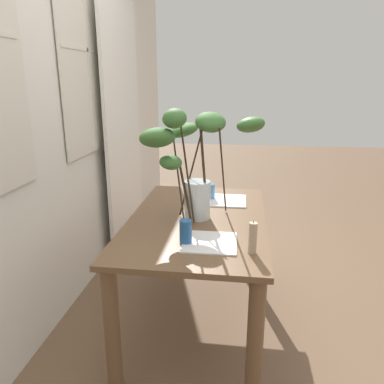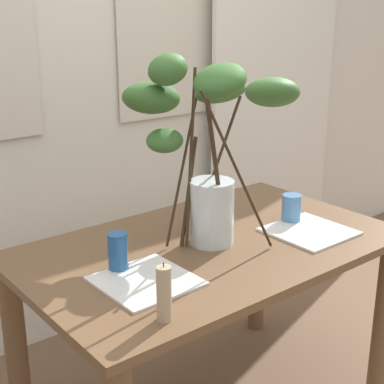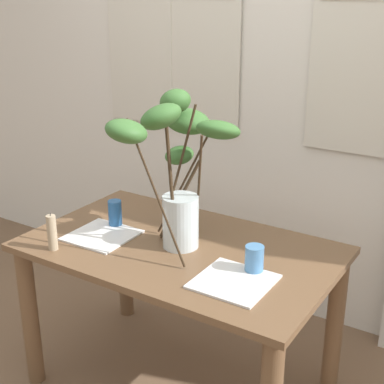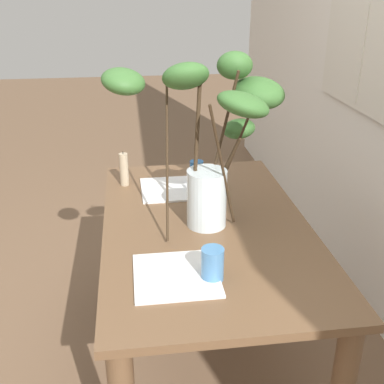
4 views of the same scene
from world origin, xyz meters
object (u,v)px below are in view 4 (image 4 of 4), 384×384
(drinking_glass_blue_right, at_px, (212,264))
(plate_square_right, at_px, (176,275))
(vase_with_branches, at_px, (216,128))
(pillar_candle, at_px, (124,169))
(dining_table, at_px, (206,254))
(plate_square_left, at_px, (171,189))
(drinking_glass_blue_left, at_px, (197,174))

(drinking_glass_blue_right, height_order, plate_square_right, drinking_glass_blue_right)
(vase_with_branches, bearing_deg, pillar_candle, -139.43)
(dining_table, height_order, plate_square_left, plate_square_left)
(dining_table, distance_m, vase_with_branches, 0.53)
(drinking_glass_blue_right, height_order, plate_square_left, drinking_glass_blue_right)
(plate_square_left, bearing_deg, dining_table, 16.91)
(vase_with_branches, distance_m, drinking_glass_blue_left, 0.47)
(plate_square_left, height_order, pillar_candle, pillar_candle)
(dining_table, bearing_deg, plate_square_left, -163.09)
(drinking_glass_blue_right, xyz_separation_m, plate_square_right, (-0.03, -0.11, -0.05))
(dining_table, relative_size, plate_square_right, 4.80)
(dining_table, relative_size, vase_with_branches, 1.81)
(dining_table, xyz_separation_m, drinking_glass_blue_left, (-0.37, 0.01, 0.20))
(pillar_candle, bearing_deg, vase_with_branches, 40.57)
(drinking_glass_blue_left, relative_size, plate_square_left, 0.46)
(plate_square_left, distance_m, plate_square_right, 0.70)
(vase_with_branches, xyz_separation_m, pillar_candle, (-0.41, -0.35, -0.31))
(drinking_glass_blue_left, distance_m, drinking_glass_blue_right, 0.75)
(dining_table, bearing_deg, vase_with_branches, 123.08)
(plate_square_left, bearing_deg, plate_square_right, -4.07)
(dining_table, xyz_separation_m, plate_square_right, (0.35, -0.16, 0.15))
(drinking_glass_blue_right, distance_m, pillar_candle, 0.86)
(plate_square_left, xyz_separation_m, plate_square_right, (0.70, -0.05, 0.00))
(drinking_glass_blue_right, bearing_deg, dining_table, 173.83)
(plate_square_right, xyz_separation_m, pillar_candle, (-0.78, -0.16, 0.07))
(vase_with_branches, bearing_deg, plate_square_right, -27.13)
(vase_with_branches, bearing_deg, drinking_glass_blue_right, -10.69)
(dining_table, height_order, plate_square_right, plate_square_right)
(dining_table, bearing_deg, drinking_glass_blue_left, 177.83)
(dining_table, xyz_separation_m, plate_square_left, (-0.35, -0.11, 0.14))
(vase_with_branches, height_order, drinking_glass_blue_right, vase_with_branches)
(dining_table, height_order, drinking_glass_blue_right, drinking_glass_blue_right)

